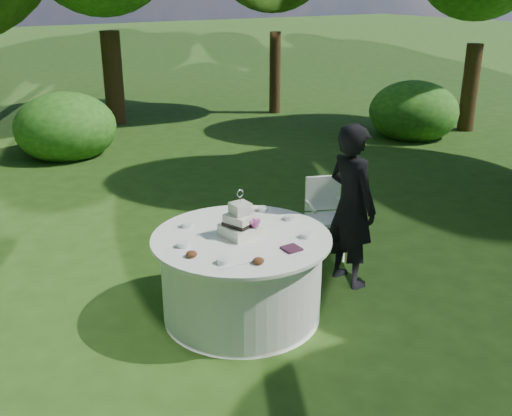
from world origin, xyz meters
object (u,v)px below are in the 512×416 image
(table, at_px, (242,276))
(cake, at_px, (241,223))
(guest, at_px, (351,205))
(napkins, at_px, (292,249))
(chair, at_px, (325,211))

(table, height_order, cake, cake)
(table, xyz_separation_m, cake, (0.01, 0.02, 0.50))
(guest, height_order, table, guest)
(guest, bearing_deg, napkins, 112.13)
(guest, xyz_separation_m, cake, (-1.23, 0.03, 0.08))
(table, relative_size, chair, 1.79)
(napkins, distance_m, cake, 0.52)
(guest, distance_m, chair, 0.72)
(napkins, xyz_separation_m, guest, (1.03, 0.44, 0.03))
(table, bearing_deg, napkins, -65.71)
(napkins, relative_size, cake, 0.33)
(table, bearing_deg, chair, 23.45)
(napkins, relative_size, table, 0.09)
(napkins, relative_size, chair, 0.16)
(chair, bearing_deg, guest, -106.92)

